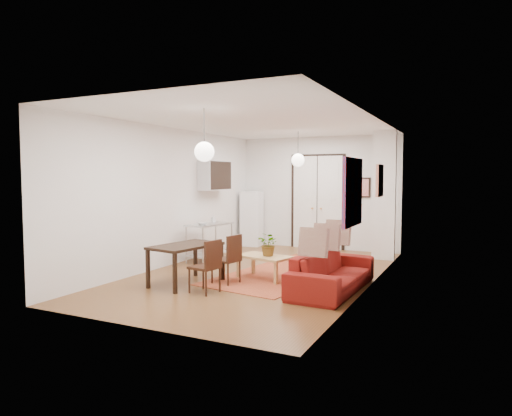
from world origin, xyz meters
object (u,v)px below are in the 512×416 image
at_px(dining_table, 186,249).
at_px(sofa, 332,271).
at_px(kitchen_counter, 210,237).
at_px(coffee_table, 264,259).
at_px(dining_chair_near, 228,255).
at_px(black_side_chair, 331,239).
at_px(dining_chair_far, 207,261).
at_px(fridge, 252,219).

bearing_deg(dining_table, sofa, 15.67).
xyz_separation_m(sofa, kitchen_counter, (-3.20, 1.37, 0.21)).
xyz_separation_m(coffee_table, dining_chair_near, (-0.46, -0.51, 0.12)).
height_order(dining_chair_near, black_side_chair, dining_chair_near).
xyz_separation_m(dining_chair_far, black_side_chair, (1.03, 3.51, -0.02)).
distance_m(fridge, black_side_chair, 2.86).
bearing_deg(kitchen_counter, sofa, -15.18).
bearing_deg(kitchen_counter, coffee_table, -22.93).
height_order(kitchen_counter, dining_chair_near, dining_chair_near).
xyz_separation_m(dining_chair_near, dining_chair_far, (0.00, -0.70, 0.00)).
xyz_separation_m(coffee_table, fridge, (-2.00, 3.54, 0.36)).
xyz_separation_m(kitchen_counter, fridge, (-0.16, 2.43, 0.21)).
distance_m(kitchen_counter, dining_chair_far, 2.70).
bearing_deg(dining_chair_near, sofa, 106.71).
bearing_deg(dining_chair_near, fridge, -150.17).
bearing_deg(coffee_table, black_side_chair, 76.07).
bearing_deg(fridge, coffee_table, -68.54).
xyz_separation_m(sofa, coffee_table, (-1.36, 0.27, 0.06)).
xyz_separation_m(dining_table, dining_chair_near, (0.60, 0.43, -0.12)).
bearing_deg(fridge, sofa, -56.56).
height_order(coffee_table, dining_table, dining_table).
xyz_separation_m(coffee_table, kitchen_counter, (-1.84, 1.10, 0.15)).
height_order(coffee_table, kitchen_counter, kitchen_counter).
distance_m(sofa, dining_chair_far, 2.06).
relative_size(sofa, dining_table, 1.60).
bearing_deg(dining_chair_far, sofa, 126.45).
bearing_deg(dining_chair_far, fridge, -153.02).
height_order(coffee_table, fridge, fridge).
height_order(dining_chair_far, black_side_chair, dining_chair_far).
distance_m(kitchen_counter, fridge, 2.45).
relative_size(coffee_table, fridge, 0.74).
bearing_deg(coffee_table, sofa, -11.17).
xyz_separation_m(sofa, fridge, (-3.36, 3.81, 0.42)).
distance_m(dining_chair_near, dining_chair_far, 0.70).
xyz_separation_m(sofa, dining_chair_near, (-1.82, -0.24, 0.18)).
xyz_separation_m(sofa, black_side_chair, (-0.79, 2.57, 0.16)).
bearing_deg(coffee_table, dining_table, -138.17).
bearing_deg(black_side_chair, dining_chair_near, 65.67).
relative_size(sofa, dining_chair_far, 2.51).
bearing_deg(kitchen_counter, dining_chair_near, -41.52).
xyz_separation_m(fridge, dining_table, (0.94, -4.49, -0.12)).
bearing_deg(coffee_table, dining_chair_far, -110.76).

